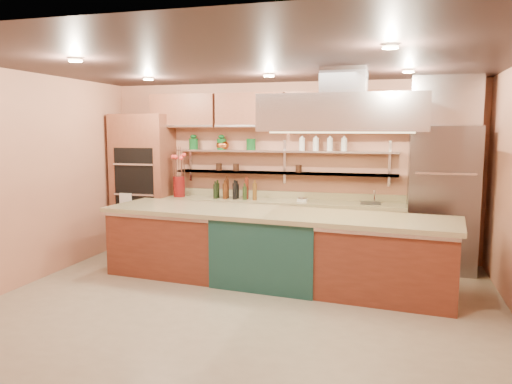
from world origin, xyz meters
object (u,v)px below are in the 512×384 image
(refrigerator, at_px, (442,199))
(island, at_px, (273,247))
(kitchen_scale, at_px, (302,199))
(green_canister, at_px, (251,144))
(flower_vase, at_px, (179,187))
(copper_kettle, at_px, (224,145))

(refrigerator, xyz_separation_m, island, (-2.21, -1.27, -0.57))
(kitchen_scale, bearing_deg, refrigerator, 19.37)
(island, bearing_deg, green_canister, 121.85)
(flower_vase, height_order, copper_kettle, copper_kettle)
(refrigerator, height_order, copper_kettle, refrigerator)
(green_canister, bearing_deg, copper_kettle, 180.00)
(flower_vase, height_order, kitchen_scale, flower_vase)
(kitchen_scale, distance_m, copper_kettle, 1.61)
(island, distance_m, kitchen_scale, 1.38)
(island, xyz_separation_m, flower_vase, (-1.92, 1.28, 0.62))
(island, bearing_deg, refrigerator, 35.58)
(refrigerator, distance_m, copper_kettle, 3.50)
(refrigerator, xyz_separation_m, green_canister, (-2.94, 0.23, 0.76))
(island, bearing_deg, flower_vase, 152.14)
(kitchen_scale, distance_m, green_canister, 1.24)
(kitchen_scale, xyz_separation_m, green_canister, (-0.90, 0.22, 0.83))
(island, height_order, flower_vase, flower_vase)
(green_canister, bearing_deg, flower_vase, -169.49)
(flower_vase, xyz_separation_m, kitchen_scale, (2.08, 0.00, -0.13))
(refrigerator, distance_m, flower_vase, 4.13)
(flower_vase, bearing_deg, green_canister, 10.51)
(flower_vase, bearing_deg, refrigerator, -0.14)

